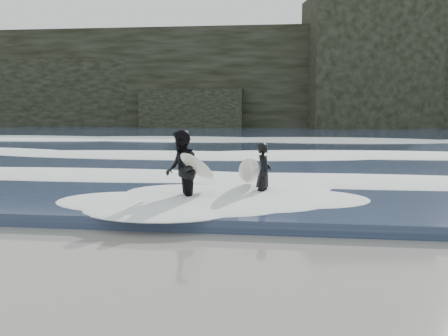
# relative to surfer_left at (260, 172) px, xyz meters

# --- Properties ---
(ground) EXTENTS (120.00, 120.00, 0.00)m
(ground) POSITION_rel_surfer_left_xyz_m (-0.62, -6.43, -0.82)
(ground) COLOR #876457
(ground) RESTS_ON ground
(sea) EXTENTS (90.00, 52.00, 0.30)m
(sea) POSITION_rel_surfer_left_xyz_m (-0.62, 22.57, -0.67)
(sea) COLOR #283551
(sea) RESTS_ON ground
(headland) EXTENTS (70.00, 9.00, 10.00)m
(headland) POSITION_rel_surfer_left_xyz_m (-0.62, 39.57, 4.18)
(headland) COLOR black
(headland) RESTS_ON ground
(foam_near) EXTENTS (60.00, 3.20, 0.20)m
(foam_near) POSITION_rel_surfer_left_xyz_m (-0.62, 2.57, -0.42)
(foam_near) COLOR white
(foam_near) RESTS_ON sea
(foam_mid) EXTENTS (60.00, 4.00, 0.24)m
(foam_mid) POSITION_rel_surfer_left_xyz_m (-0.62, 9.57, -0.40)
(foam_mid) COLOR white
(foam_mid) RESTS_ON sea
(foam_far) EXTENTS (60.00, 4.80, 0.30)m
(foam_far) POSITION_rel_surfer_left_xyz_m (-0.62, 18.57, -0.37)
(foam_far) COLOR white
(foam_far) RESTS_ON sea
(surfer_left) EXTENTS (1.01, 2.01, 1.62)m
(surfer_left) POSITION_rel_surfer_left_xyz_m (0.00, 0.00, 0.00)
(surfer_left) COLOR black
(surfer_left) RESTS_ON ground
(surfer_right) EXTENTS (1.37, 2.01, 2.02)m
(surfer_right) POSITION_rel_surfer_left_xyz_m (-1.87, -1.13, 0.19)
(surfer_right) COLOR black
(surfer_right) RESTS_ON ground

